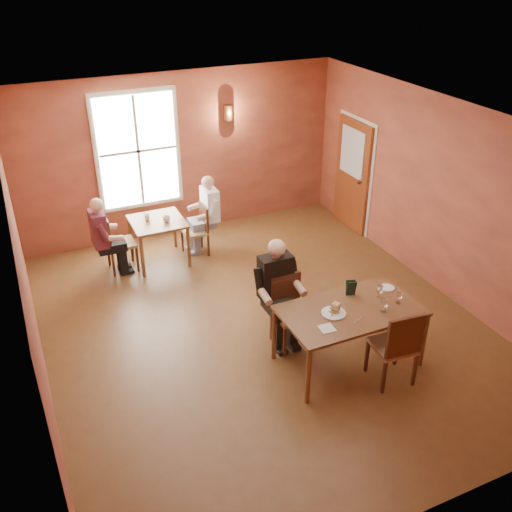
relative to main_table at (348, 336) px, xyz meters
name	(u,v)px	position (x,y,z in m)	size (l,w,h in m)	color
ground	(262,324)	(-0.68, 1.22, -0.42)	(6.00, 7.00, 0.01)	brown
wall_back	(181,155)	(-0.68, 4.72, 1.08)	(6.00, 0.04, 3.00)	brown
wall_front	(436,402)	(-0.68, -2.28, 1.08)	(6.00, 0.04, 3.00)	brown
wall_left	(26,282)	(-3.68, 1.22, 1.08)	(0.04, 7.00, 3.00)	brown
wall_right	(440,197)	(2.32, 1.22, 1.08)	(0.04, 7.00, 3.00)	brown
ceiling	(263,123)	(-0.68, 1.22, 2.58)	(6.00, 7.00, 0.04)	white
window	(138,151)	(-1.48, 4.67, 1.28)	(1.36, 0.10, 1.96)	white
door	(352,176)	(2.26, 3.52, 0.63)	(0.12, 1.04, 2.10)	maroon
wall_sconce	(228,113)	(0.22, 4.62, 1.78)	(0.16, 0.16, 0.28)	brown
main_table	(348,336)	(0.00, 0.00, 0.00)	(1.79, 1.01, 0.84)	brown
chair_diner_main	(292,314)	(-0.50, 0.65, 0.09)	(0.45, 0.45, 1.01)	brown
diner_main	(293,301)	(-0.50, 0.62, 0.31)	(0.59, 0.59, 1.47)	#3A2C22
chair_empty	(393,344)	(0.32, -0.51, 0.12)	(0.48, 0.48, 1.08)	#57321C
plate_food	(334,313)	(-0.26, 0.00, 0.44)	(0.31, 0.31, 0.04)	white
sandwich	(336,308)	(-0.21, 0.03, 0.47)	(0.09, 0.09, 0.11)	tan
goblet_a	(380,291)	(0.48, 0.09, 0.51)	(0.08, 0.08, 0.19)	white
goblet_b	(399,297)	(0.63, -0.13, 0.52)	(0.08, 0.08, 0.19)	silver
goblet_c	(384,305)	(0.34, -0.22, 0.53)	(0.08, 0.08, 0.21)	white
menu_stand	(351,288)	(0.18, 0.30, 0.52)	(0.13, 0.06, 0.21)	black
knife	(358,320)	(-0.04, -0.23, 0.42)	(0.22, 0.02, 0.00)	white
napkin	(327,328)	(-0.49, -0.23, 0.42)	(0.18, 0.18, 0.01)	white
side_plate	(387,288)	(0.72, 0.22, 0.43)	(0.19, 0.19, 0.02)	white
second_table	(159,241)	(-1.49, 3.68, -0.03)	(0.88, 0.88, 0.78)	olive
chair_diner_white	(195,231)	(-0.84, 3.68, 0.04)	(0.40, 0.40, 0.91)	#452010
diner_white	(196,219)	(-0.81, 3.68, 0.25)	(0.54, 0.54, 1.35)	silver
chair_diner_maroon	(121,242)	(-2.14, 3.68, 0.09)	(0.45, 0.45, 1.01)	#3F2715
diner_maroon	(118,234)	(-2.17, 3.68, 0.26)	(0.54, 0.54, 1.35)	maroon
cup_a	(166,219)	(-1.35, 3.59, 0.41)	(0.12, 0.12, 0.10)	silver
cup_b	(147,217)	(-1.64, 3.78, 0.41)	(0.10, 0.10, 0.10)	silver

